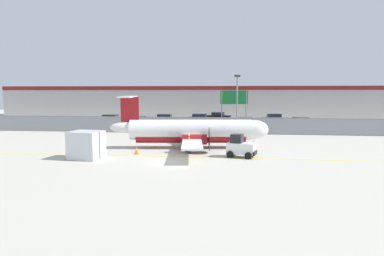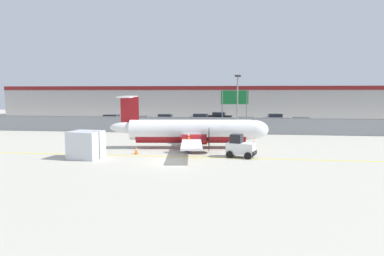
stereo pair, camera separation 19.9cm
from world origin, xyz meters
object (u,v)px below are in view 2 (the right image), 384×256
at_px(ground_crew_worker, 188,142).
at_px(highway_sign, 235,101).
at_px(parked_car_0, 111,120).
at_px(parked_car_2, 165,119).
at_px(traffic_cone_far_left, 205,141).
at_px(baggage_tug, 240,147).
at_px(cargo_container, 86,145).
at_px(apron_light_pole, 237,101).
at_px(parked_car_3, 201,119).
at_px(parked_car_1, 139,121).
at_px(parked_car_4, 220,117).
at_px(parked_car_7, 300,123).
at_px(commuter_airplane, 194,131).
at_px(traffic_cone_near_left, 136,150).
at_px(parked_car_5, 246,123).
at_px(traffic_cone_far_right, 254,143).
at_px(traffic_cone_near_right, 235,147).
at_px(parked_car_6, 276,119).

xyz_separation_m(ground_crew_worker, highway_sign, (3.90, 16.41, 3.19)).
bearing_deg(parked_car_0, parked_car_2, -160.86).
bearing_deg(traffic_cone_far_left, baggage_tug, -63.54).
xyz_separation_m(cargo_container, apron_light_pole, (12.06, 14.64, 3.20)).
xyz_separation_m(ground_crew_worker, parked_car_3, (-1.58, 27.32, -0.06)).
xyz_separation_m(ground_crew_worker, cargo_container, (-7.82, -3.29, 0.15)).
height_order(parked_car_1, parked_car_2, same).
bearing_deg(parked_car_4, traffic_cone_far_left, -83.46).
height_order(baggage_tug, parked_car_7, baggage_tug).
bearing_deg(commuter_airplane, traffic_cone_near_left, -146.57).
height_order(parked_car_5, apron_light_pole, apron_light_pole).
xyz_separation_m(commuter_airplane, highway_sign, (3.81, 13.49, 2.54)).
distance_m(traffic_cone_far_right, parked_car_2, 24.99).
bearing_deg(parked_car_2, parked_car_4, -141.83).
height_order(parked_car_7, apron_light_pole, apron_light_pole).
relative_size(traffic_cone_near_right, parked_car_7, 0.15).
bearing_deg(traffic_cone_far_right, parked_car_7, 65.94).
relative_size(baggage_tug, parked_car_5, 0.58).
bearing_deg(parked_car_4, apron_light_pole, -74.77).
bearing_deg(parked_car_4, ground_crew_worker, -85.11).
bearing_deg(parked_car_6, apron_light_pole, -113.43).
bearing_deg(ground_crew_worker, apron_light_pole, -118.60).
xyz_separation_m(baggage_tug, parked_car_7, (8.87, 22.39, 0.04)).
height_order(commuter_airplane, traffic_cone_far_right, commuter_airplane).
xyz_separation_m(traffic_cone_near_right, parked_car_4, (-2.69, 30.34, 0.58)).
bearing_deg(ground_crew_worker, traffic_cone_near_left, 3.69).
xyz_separation_m(traffic_cone_near_left, parked_car_4, (5.67, 33.15, 0.58)).
height_order(parked_car_2, parked_car_5, same).
relative_size(commuter_airplane, traffic_cone_far_right, 25.12).
height_order(parked_car_6, highway_sign, highway_sign).
height_order(traffic_cone_near_left, parked_car_6, parked_car_6).
relative_size(commuter_airplane, cargo_container, 5.99).
bearing_deg(baggage_tug, parked_car_6, 93.81).
distance_m(ground_crew_worker, parked_car_7, 24.95).
relative_size(cargo_container, apron_light_pole, 0.37).
bearing_deg(ground_crew_worker, parked_car_0, -64.37).
relative_size(parked_car_5, apron_light_pole, 0.60).
relative_size(cargo_container, traffic_cone_far_left, 4.19).
distance_m(ground_crew_worker, parked_car_1, 23.15).
height_order(traffic_cone_near_right, traffic_cone_far_left, same).
relative_size(parked_car_2, parked_car_7, 0.99).
distance_m(cargo_container, parked_car_4, 36.67).
distance_m(parked_car_4, parked_car_5, 12.51).
bearing_deg(traffic_cone_far_right, apron_light_pole, 103.39).
bearing_deg(parked_car_4, commuter_airplane, -85.15).
bearing_deg(parked_car_2, parked_car_6, -168.74).
height_order(parked_car_3, parked_car_5, same).
bearing_deg(highway_sign, traffic_cone_far_right, -80.63).
distance_m(traffic_cone_far_left, highway_sign, 11.83).
distance_m(traffic_cone_near_right, parked_car_2, 26.38).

